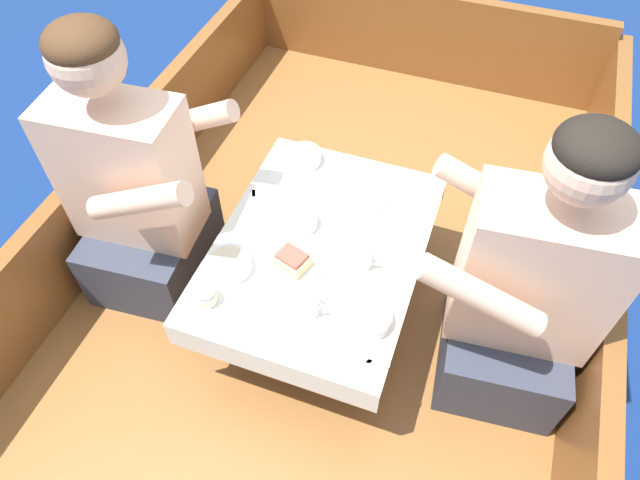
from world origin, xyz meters
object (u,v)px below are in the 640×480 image
(coffee_cup_port, at_px, (360,257))
(coffee_cup_starboard, at_px, (308,304))
(tin_can, at_px, (205,296))
(person_starboard, at_px, (523,294))
(sandwich, at_px, (292,260))
(person_port, at_px, (136,193))

(coffee_cup_port, xyz_separation_m, coffee_cup_starboard, (-0.09, -0.21, 0.00))
(coffee_cup_starboard, distance_m, tin_can, 0.30)
(person_starboard, distance_m, tin_can, 0.91)
(coffee_cup_starboard, relative_size, tin_can, 1.43)
(person_starboard, bearing_deg, coffee_cup_starboard, 16.15)
(person_starboard, height_order, sandwich, person_starboard)
(sandwich, bearing_deg, person_starboard, 7.81)
(sandwich, bearing_deg, tin_can, -132.95)
(tin_can, bearing_deg, person_port, 145.26)
(person_starboard, bearing_deg, coffee_cup_port, -4.06)
(sandwich, xyz_separation_m, tin_can, (-0.19, -0.20, -0.00))
(coffee_cup_starboard, bearing_deg, person_starboard, 21.73)
(person_port, xyz_separation_m, coffee_cup_starboard, (0.67, -0.19, -0.03))
(person_port, height_order, coffee_cup_port, person_port)
(tin_can, bearing_deg, coffee_cup_starboard, 13.36)
(coffee_cup_port, bearing_deg, person_port, -178.60)
(sandwich, relative_size, coffee_cup_starboard, 1.25)
(sandwich, relative_size, coffee_cup_port, 1.14)
(sandwich, bearing_deg, coffee_cup_port, 22.54)
(person_starboard, distance_m, coffee_cup_starboard, 0.61)
(person_port, relative_size, sandwich, 8.47)
(sandwich, xyz_separation_m, coffee_cup_port, (0.19, 0.08, 0.00))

